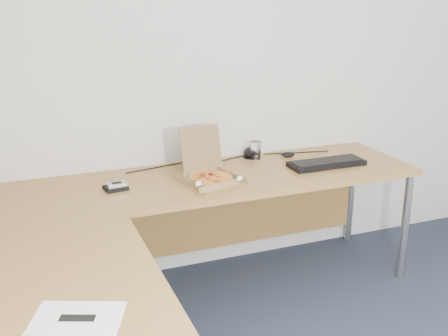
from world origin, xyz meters
name	(u,v)px	position (x,y,z in m)	size (l,w,h in m)	color
desk	(176,218)	(-0.82, 0.97, 0.70)	(2.50, 2.20, 0.73)	olive
pizza_box	(210,175)	(-0.51, 1.35, 0.76)	(0.28, 0.32, 0.28)	olive
drinking_glass	(256,150)	(-0.09, 1.63, 0.79)	(0.07, 0.07, 0.12)	white
keyboard	(327,163)	(0.26, 1.35, 0.74)	(0.48, 0.17, 0.03)	black
mouse	(288,154)	(0.12, 1.60, 0.75)	(0.09, 0.06, 0.03)	black
wallet	(116,188)	(-1.04, 1.40, 0.74)	(0.12, 0.10, 0.02)	black
phone	(117,185)	(-1.03, 1.40, 0.76)	(0.10, 0.05, 0.02)	#B2B5BA
paper_sheet	(77,318)	(-1.40, 0.21, 0.73)	(0.30, 0.21, 0.00)	white
dome_speaker	(250,152)	(-0.11, 1.68, 0.77)	(0.09, 0.09, 0.08)	black
cable_bundle	(226,160)	(-0.28, 1.68, 0.73)	(0.66, 0.04, 0.01)	black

